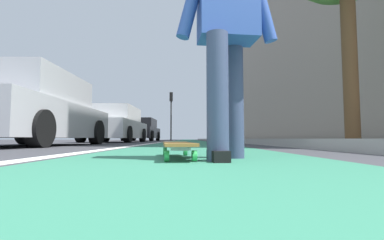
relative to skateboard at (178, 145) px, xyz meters
name	(u,v)px	position (x,y,z in m)	size (l,w,h in m)	color
ground_plane	(188,142)	(8.46, -0.10, -0.09)	(80.00, 80.00, 0.00)	#38383D
bike_lane_paint	(188,140)	(22.46, -0.10, -0.09)	(56.00, 1.91, 0.00)	#2D7256
lane_stripe_white	(173,141)	(18.46, 1.00, -0.09)	(52.00, 0.16, 0.01)	silver
sidewalk_curb	(235,140)	(16.46, -3.33, -0.02)	(52.00, 3.20, 0.14)	#9E9B93
building_facade	(255,59)	(20.46, -5.77, 6.84)	(40.00, 1.20, 13.86)	gray
skateboard	(178,145)	(0.00, 0.00, 0.00)	(0.86, 0.28, 0.11)	green
skater_person	(227,24)	(-0.15, -0.35, 0.84)	(0.48, 0.72, 1.64)	#384260
parked_car_near	(31,112)	(3.59, 3.14, 0.60)	(4.15, 2.05, 1.46)	#B7B7BC
parked_car_mid	(115,125)	(9.39, 2.96, 0.61)	(4.51, 2.07, 1.47)	silver
parked_car_far	(142,130)	(16.29, 3.02, 0.62)	(4.42, 2.11, 1.49)	black
traffic_light	(171,107)	(22.03, 1.40, 2.87)	(0.33, 0.28, 4.30)	#2D2D2D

